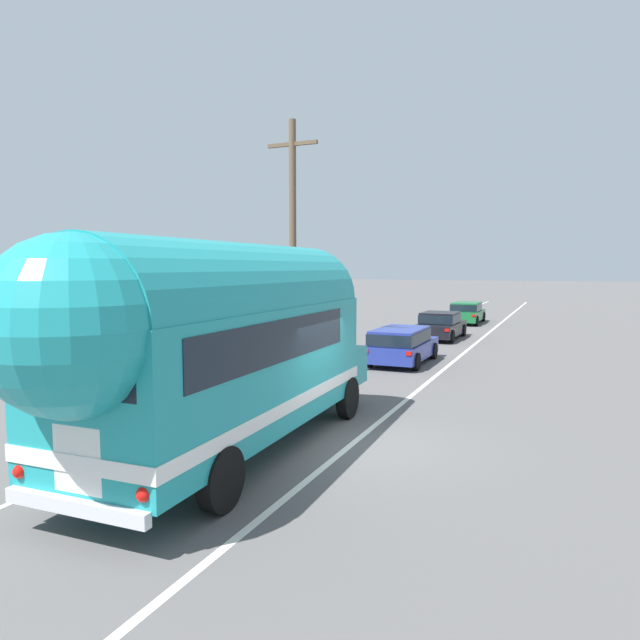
{
  "coord_description": "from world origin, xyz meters",
  "views": [
    {
      "loc": [
        3.99,
        -10.74,
        3.65
      ],
      "look_at": [
        -1.62,
        2.06,
        2.35
      ],
      "focal_mm": 31.89,
      "sensor_mm": 36.0,
      "label": 1
    }
  ],
  "objects_px": {
    "utility_pole": "(293,244)",
    "car_lead": "(402,343)",
    "car_second": "(440,324)",
    "car_third": "(466,312)",
    "painted_bus": "(221,340)"
  },
  "relations": [
    {
      "from": "utility_pole",
      "to": "car_lead",
      "type": "relative_size",
      "value": 2.0
    },
    {
      "from": "car_second",
      "to": "car_third",
      "type": "relative_size",
      "value": 0.95
    },
    {
      "from": "car_lead",
      "to": "car_second",
      "type": "distance_m",
      "value": 8.1
    },
    {
      "from": "painted_bus",
      "to": "car_lead",
      "type": "height_order",
      "value": "painted_bus"
    },
    {
      "from": "car_second",
      "to": "painted_bus",
      "type": "bearing_deg",
      "value": -89.8
    },
    {
      "from": "utility_pole",
      "to": "car_lead",
      "type": "height_order",
      "value": "utility_pole"
    },
    {
      "from": "car_lead",
      "to": "car_second",
      "type": "xyz_separation_m",
      "value": [
        -0.23,
        8.1,
        -0.06
      ]
    },
    {
      "from": "car_third",
      "to": "car_second",
      "type": "bearing_deg",
      "value": -89.24
    },
    {
      "from": "car_second",
      "to": "utility_pole",
      "type": "bearing_deg",
      "value": -102.71
    },
    {
      "from": "utility_pole",
      "to": "car_second",
      "type": "bearing_deg",
      "value": 77.29
    },
    {
      "from": "car_lead",
      "to": "car_third",
      "type": "height_order",
      "value": "same"
    },
    {
      "from": "utility_pole",
      "to": "car_second",
      "type": "distance_m",
      "value": 12.43
    },
    {
      "from": "utility_pole",
      "to": "car_third",
      "type": "xyz_separation_m",
      "value": [
        2.49,
        20.34,
        -3.68
      ]
    },
    {
      "from": "car_lead",
      "to": "car_second",
      "type": "relative_size",
      "value": 0.95
    },
    {
      "from": "utility_pole",
      "to": "painted_bus",
      "type": "distance_m",
      "value": 9.09
    }
  ]
}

